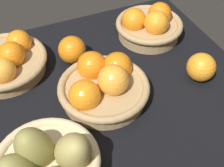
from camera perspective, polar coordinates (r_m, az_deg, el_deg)
name	(u,v)px	position (r cm, az deg, el deg)	size (l,w,h in cm)	color
market_tray	(101,92)	(87.64, -2.01, -1.59)	(84.00, 72.00, 3.00)	black
basket_far_right_pears	(46,166)	(66.96, -12.09, -14.65)	(22.67, 23.65, 15.97)	#D3BC8C
basket_center	(103,85)	(81.90, -1.66, -0.21)	(24.40, 24.40, 11.07)	tan
basket_near_right	(3,61)	(94.27, -19.35, 3.84)	(25.09, 25.09, 10.25)	tan
basket_near_left	(149,25)	(103.09, 6.86, 10.63)	(21.80, 21.80, 11.09)	tan
loose_orange_back_gap	(201,67)	(90.26, 16.07, 2.90)	(8.18, 8.18, 8.18)	orange
loose_orange_side_gap	(72,50)	(93.19, -7.36, 6.16)	(8.35, 8.35, 8.35)	orange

